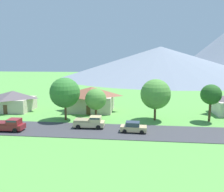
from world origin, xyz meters
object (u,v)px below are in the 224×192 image
at_px(tree_near_right, 156,94).
at_px(pickup_truck_sand_east_side, 90,122).
at_px(house_leftmost, 92,98).
at_px(pickup_truck_maroon_west_side, 9,125).
at_px(tree_left_of_center, 65,93).
at_px(parked_car_tan_mid_west, 133,127).
at_px(tree_near_left, 211,95).
at_px(house_right_center, 13,100).
at_px(tree_right_of_center, 96,99).

bearing_deg(tree_near_right, pickup_truck_sand_east_side, -151.31).
height_order(house_leftmost, pickup_truck_maroon_west_side, house_leftmost).
xyz_separation_m(tree_left_of_center, parked_car_tan_mid_west, (13.24, -6.17, -4.50)).
height_order(tree_near_left, parked_car_tan_mid_west, tree_near_left).
relative_size(house_leftmost, tree_near_right, 1.29).
relative_size(house_right_center, pickup_truck_maroon_west_side, 1.68).
height_order(house_leftmost, house_right_center, house_leftmost).
height_order(tree_near_left, pickup_truck_sand_east_side, tree_near_left).
relative_size(tree_near_left, parked_car_tan_mid_west, 1.66).
xyz_separation_m(house_leftmost, house_right_center, (-17.90, -1.85, -0.48)).
xyz_separation_m(house_right_center, tree_near_right, (31.66, -4.72, 2.73)).
bearing_deg(tree_left_of_center, tree_right_of_center, -3.57).
height_order(house_leftmost, tree_left_of_center, tree_left_of_center).
height_order(tree_near_left, tree_right_of_center, tree_near_left).
distance_m(tree_left_of_center, tree_near_right, 17.39).
relative_size(tree_near_right, pickup_truck_maroon_west_side, 1.53).
distance_m(tree_near_left, parked_car_tan_mid_west, 16.87).
height_order(tree_right_of_center, pickup_truck_sand_east_side, tree_right_of_center).
bearing_deg(pickup_truck_maroon_west_side, tree_right_of_center, 28.91).
distance_m(tree_near_left, tree_right_of_center, 21.55).
relative_size(house_leftmost, tree_right_of_center, 1.64).
xyz_separation_m(tree_near_left, pickup_truck_maroon_west_side, (-34.64, -9.42, -4.12)).
xyz_separation_m(house_right_center, tree_near_left, (41.86, -4.62, 2.79)).
distance_m(tree_left_of_center, tree_right_of_center, 6.19).
height_order(house_right_center, pickup_truck_sand_east_side, house_right_center).
distance_m(house_right_center, tree_near_right, 32.13).
distance_m(tree_near_left, pickup_truck_maroon_west_side, 36.13).
height_order(house_leftmost, tree_near_right, tree_near_right).
bearing_deg(pickup_truck_sand_east_side, house_right_center, 151.36).
relative_size(tree_right_of_center, pickup_truck_sand_east_side, 1.20).
distance_m(tree_right_of_center, pickup_truck_sand_east_side, 5.35).
bearing_deg(tree_left_of_center, house_leftmost, 66.63).
bearing_deg(pickup_truck_maroon_west_side, tree_near_right, 20.86).
distance_m(pickup_truck_maroon_west_side, pickup_truck_sand_east_side, 13.29).
height_order(house_right_center, tree_right_of_center, tree_right_of_center).
bearing_deg(tree_near_left, house_right_center, 173.70).
bearing_deg(house_leftmost, tree_left_of_center, -113.37).
bearing_deg(parked_car_tan_mid_west, tree_near_right, 62.48).
height_order(house_right_center, pickup_truck_maroon_west_side, house_right_center).
xyz_separation_m(house_right_center, tree_left_of_center, (14.35, -6.36, 2.98)).
distance_m(parked_car_tan_mid_west, pickup_truck_maroon_west_side, 20.43).
bearing_deg(house_right_center, pickup_truck_maroon_west_side, -62.78).
distance_m(parked_car_tan_mid_west, pickup_truck_sand_east_side, 7.59).
relative_size(tree_near_right, pickup_truck_sand_east_side, 1.52).
height_order(tree_left_of_center, tree_right_of_center, tree_left_of_center).
bearing_deg(tree_right_of_center, pickup_truck_maroon_west_side, -151.09).
height_order(parked_car_tan_mid_west, pickup_truck_sand_east_side, pickup_truck_sand_east_side).
bearing_deg(tree_near_right, pickup_truck_maroon_west_side, -159.14).
distance_m(house_leftmost, parked_car_tan_mid_west, 17.46).
bearing_deg(tree_near_left, tree_left_of_center, -176.38).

